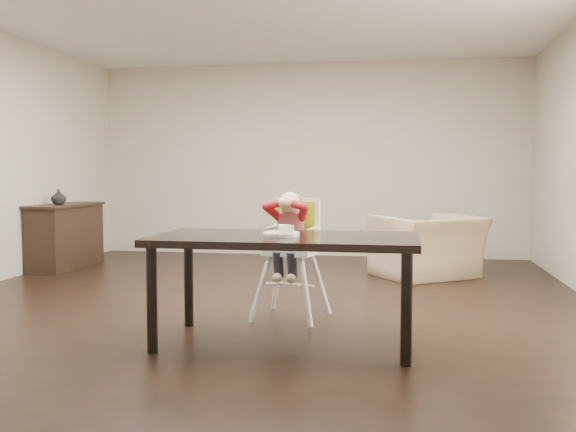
% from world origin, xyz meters
% --- Properties ---
extents(ground, '(7.00, 7.00, 0.00)m').
position_xyz_m(ground, '(0.00, 0.00, 0.00)').
color(ground, black).
rests_on(ground, ground).
extents(room_walls, '(6.02, 7.02, 2.71)m').
position_xyz_m(room_walls, '(0.00, 0.00, 1.86)').
color(room_walls, '#BCB09C').
rests_on(room_walls, ground).
extents(dining_table, '(1.80, 0.90, 0.75)m').
position_xyz_m(dining_table, '(0.50, -1.18, 0.67)').
color(dining_table, black).
rests_on(dining_table, ground).
extents(high_chair, '(0.49, 0.49, 1.02)m').
position_xyz_m(high_chair, '(0.41, -0.38, 0.72)').
color(high_chair, white).
rests_on(high_chair, ground).
extents(plate, '(0.29, 0.29, 0.07)m').
position_xyz_m(plate, '(0.48, -1.19, 0.78)').
color(plate, white).
rests_on(plate, dining_table).
extents(armchair, '(1.27, 1.18, 0.93)m').
position_xyz_m(armchair, '(1.58, 1.83, 0.47)').
color(armchair, tan).
rests_on(armchair, ground).
extents(sideboard, '(0.44, 1.26, 0.79)m').
position_xyz_m(sideboard, '(-2.78, 1.79, 0.40)').
color(sideboard, black).
rests_on(sideboard, ground).
extents(vase, '(0.22, 0.22, 0.18)m').
position_xyz_m(vase, '(-2.78, 1.64, 0.88)').
color(vase, '#99999E').
rests_on(vase, sideboard).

